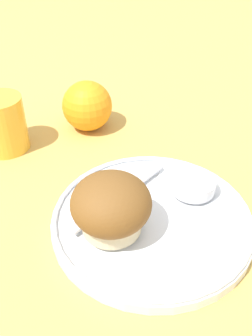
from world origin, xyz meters
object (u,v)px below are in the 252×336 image
(orange_fruit, at_px, (87,106))
(juice_glass, at_px, (2,124))
(butter_knife, at_px, (119,195))
(muffin, at_px, (113,208))

(orange_fruit, relative_size, juice_glass, 0.96)
(butter_knife, relative_size, orange_fruit, 2.01)
(orange_fruit, bearing_deg, muffin, -119.53)
(muffin, distance_m, juice_glass, 0.27)
(butter_knife, bearing_deg, juice_glass, 93.76)
(butter_knife, height_order, juice_glass, juice_glass)
(muffin, height_order, butter_knife, muffin)
(muffin, xyz_separation_m, butter_knife, (0.04, 0.04, -0.03))
(orange_fruit, distance_m, juice_glass, 0.14)
(juice_glass, bearing_deg, muffin, -88.84)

